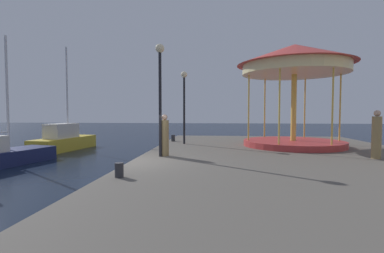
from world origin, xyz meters
TOP-DOWN VIEW (x-y plane):
  - ground_plane at (0.00, 0.00)m, footprint 120.00×120.00m
  - quay_dock at (6.14, 0.00)m, footprint 12.28×23.45m
  - sailboat_yellow at (-7.38, 8.23)m, footprint 2.25×5.36m
  - carousel at (7.21, 5.35)m, footprint 6.03×6.03m
  - lamp_post_mid_promenade at (0.87, 1.17)m, footprint 0.36×0.36m
  - lamp_post_far_end at (1.27, 5.86)m, footprint 0.36×0.36m
  - bollard_south at (0.40, 7.21)m, footprint 0.24×0.24m
  - bollard_center at (0.50, -2.55)m, footprint 0.24×0.24m
  - person_mid_promenade at (1.02, 1.35)m, footprint 0.34×0.34m
  - person_near_carousel at (9.31, 1.42)m, footprint 0.34×0.34m

SIDE VIEW (x-z plane):
  - ground_plane at x=0.00m, z-range 0.00..0.00m
  - quay_dock at x=6.14m, z-range 0.00..0.80m
  - sailboat_yellow at x=-7.38m, z-range -2.88..4.29m
  - bollard_south at x=0.40m, z-range 0.80..1.20m
  - bollard_center at x=0.50m, z-range 0.80..1.20m
  - person_mid_promenade at x=1.02m, z-range 0.74..2.46m
  - person_near_carousel at x=9.31m, z-range 0.74..2.62m
  - lamp_post_far_end at x=1.27m, z-range 1.57..5.71m
  - lamp_post_mid_promenade at x=0.87m, z-range 1.61..6.15m
  - carousel at x=7.21m, z-range 2.14..7.53m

